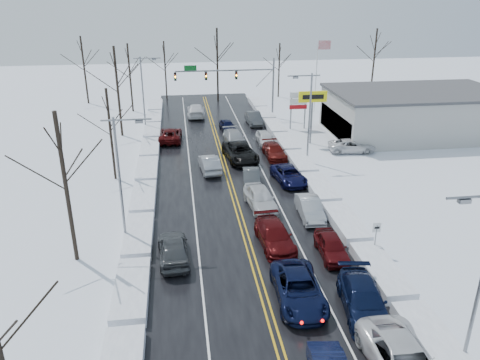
{
  "coord_description": "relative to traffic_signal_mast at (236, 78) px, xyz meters",
  "views": [
    {
      "loc": [
        -4.4,
        -33.74,
        16.66
      ],
      "look_at": [
        0.2,
        0.12,
        2.5
      ],
      "focal_mm": 35.0,
      "sensor_mm": 36.0,
      "label": 1
    }
  ],
  "objects": [
    {
      "name": "ground",
      "position": [
        -3.45,
        -27.99,
        -5.48
      ],
      "size": [
        160.0,
        160.0,
        0.0
      ],
      "primitive_type": "plane",
      "color": "silver",
      "rests_on": "ground"
    },
    {
      "name": "road_surface",
      "position": [
        -3.45,
        -25.99,
        -5.47
      ],
      "size": [
        14.0,
        84.0,
        0.01
      ],
      "primitive_type": "cube",
      "color": "black",
      "rests_on": "ground"
    },
    {
      "name": "snow_bank_left",
      "position": [
        -11.05,
        -25.99,
        -5.48
      ],
      "size": [
        1.95,
        72.0,
        0.7
      ],
      "primitive_type": "cube",
      "color": "white",
      "rests_on": "ground"
    },
    {
      "name": "snow_bank_right",
      "position": [
        4.15,
        -25.99,
        -5.48
      ],
      "size": [
        1.95,
        72.0,
        0.7
      ],
      "primitive_type": "cube",
      "color": "white",
      "rests_on": "ground"
    },
    {
      "name": "traffic_signal_mast",
      "position": [
        0.0,
        0.0,
        0.0
      ],
      "size": [
        13.28,
        0.39,
        8.0
      ],
      "color": "slate",
      "rests_on": "ground"
    },
    {
      "name": "tires_plus_sign",
      "position": [
        7.05,
        -12.0,
        -0.49
      ],
      "size": [
        3.2,
        0.34,
        6.0
      ],
      "color": "slate",
      "rests_on": "ground"
    },
    {
      "name": "used_vehicles_sign",
      "position": [
        7.05,
        -5.99,
        -2.16
      ],
      "size": [
        2.2,
        0.22,
        4.65
      ],
      "color": "slate",
      "rests_on": "ground"
    },
    {
      "name": "speed_limit_sign",
      "position": [
        4.75,
        -35.99,
        -3.84
      ],
      "size": [
        0.55,
        0.09,
        2.35
      ],
      "color": "slate",
      "rests_on": "ground"
    },
    {
      "name": "flagpole",
      "position": [
        11.72,
        2.01,
        0.45
      ],
      "size": [
        1.87,
        1.2,
        10.0
      ],
      "color": "silver",
      "rests_on": "ground"
    },
    {
      "name": "dealership_building",
      "position": [
        20.53,
        -9.99,
        -2.82
      ],
      "size": [
        20.4,
        12.4,
        5.3
      ],
      "color": "#A4A49F",
      "rests_on": "ground"
    },
    {
      "name": "streetlight_se",
      "position": [
        4.85,
        -45.99,
        -0.17
      ],
      "size": [
        3.2,
        0.25,
        9.0
      ],
      "color": "slate",
      "rests_on": "ground"
    },
    {
      "name": "streetlight_ne",
      "position": [
        4.85,
        -17.99,
        -0.17
      ],
      "size": [
        3.2,
        0.25,
        9.0
      ],
      "color": "slate",
      "rests_on": "ground"
    },
    {
      "name": "streetlight_sw",
      "position": [
        -11.74,
        -31.99,
        -0.17
      ],
      "size": [
        3.2,
        0.25,
        9.0
      ],
      "color": "slate",
      "rests_on": "ground"
    },
    {
      "name": "streetlight_nw",
      "position": [
        -11.74,
        -3.99,
        -0.17
      ],
      "size": [
        3.2,
        0.25,
        9.0
      ],
      "color": "slate",
      "rests_on": "ground"
    },
    {
      "name": "tree_left_b",
      "position": [
        -14.95,
        -33.99,
        1.51
      ],
      "size": [
        4.0,
        4.0,
        10.0
      ],
      "color": "#2D231C",
      "rests_on": "ground"
    },
    {
      "name": "tree_left_c",
      "position": [
        -13.95,
        -19.99,
        0.46
      ],
      "size": [
        3.4,
        3.4,
        8.5
      ],
      "color": "#2D231C",
      "rests_on": "ground"
    },
    {
      "name": "tree_left_d",
      "position": [
        -14.65,
        -5.99,
        1.86
      ],
      "size": [
        4.2,
        4.2,
        10.5
      ],
      "color": "#2D231C",
      "rests_on": "ground"
    },
    {
      "name": "tree_left_e",
      "position": [
        -14.25,
        6.01,
        1.16
      ],
      "size": [
        3.8,
        3.8,
        9.5
      ],
      "color": "#2D231C",
      "rests_on": "ground"
    },
    {
      "name": "tree_far_a",
      "position": [
        -21.45,
        12.01,
        1.51
      ],
      "size": [
        4.0,
        4.0,
        10.0
      ],
      "color": "#2D231C",
      "rests_on": "ground"
    },
    {
      "name": "tree_far_b",
      "position": [
        -9.45,
        13.01,
        0.81
      ],
      "size": [
        3.6,
        3.6,
        9.0
      ],
      "color": "#2D231C",
      "rests_on": "ground"
    },
    {
      "name": "tree_far_c",
      "position": [
        -1.45,
        11.01,
        2.21
      ],
      "size": [
        4.4,
        4.4,
        11.0
      ],
      "color": "#2D231C",
      "rests_on": "ground"
    },
    {
      "name": "tree_far_d",
      "position": [
        8.55,
        12.51,
        0.46
      ],
      "size": [
        3.4,
        3.4,
        8.5
      ],
      "color": "#2D231C",
      "rests_on": "ground"
    },
    {
      "name": "tree_far_e",
      "position": [
        24.55,
        13.01,
        1.86
      ],
      "size": [
        4.2,
        4.2,
        10.5
      ],
      "color": "#2D231C",
      "rests_on": "ground"
    },
    {
      "name": "queued_car_2",
      "position": [
        -1.57,
        -40.24,
        -5.48
      ],
      "size": [
        2.79,
        5.72,
        1.56
      ],
      "primitive_type": "imported",
      "rotation": [
        0.0,
        0.0,
        -0.04
      ],
      "color": "black",
      "rests_on": "ground"
    },
    {
      "name": "queued_car_3",
      "position": [
        -1.66,
        -33.99,
        -5.48
      ],
      "size": [
        2.45,
        5.36,
        1.52
      ],
      "primitive_type": "imported",
      "rotation": [
        0.0,
        0.0,
        0.06
      ],
      "color": "#47090A",
      "rests_on": "ground"
    },
    {
      "name": "queued_car_4",
      "position": [
        -1.58,
        -27.92,
        -5.48
      ],
      "size": [
        2.5,
        5.18,
        1.71
      ],
      "primitive_type": "imported",
      "rotation": [
        0.0,
        0.0,
        0.1
      ],
      "color": "silver",
      "rests_on": "ground"
    },
    {
      "name": "queued_car_5",
      "position": [
        -1.57,
        -23.16,
        -5.48
      ],
      "size": [
        1.9,
        4.33,
        1.38
      ],
      "primitive_type": "imported",
      "rotation": [
        0.0,
        0.0,
        -0.11
      ],
      "color": "#3F4244",
      "rests_on": "ground"
    },
    {
      "name": "queued_car_6",
      "position": [
        -1.66,
        -16.54,
        -5.48
      ],
      "size": [
        3.55,
        6.48,
        1.72
      ],
      "primitive_type": "imported",
      "rotation": [
        0.0,
        0.0,
        0.11
      ],
      "color": "black",
      "rests_on": "ground"
    },
    {
      "name": "queued_car_7",
      "position": [
        -1.62,
        -11.22,
        -5.48
      ],
      "size": [
        2.58,
        5.38,
        1.51
      ],
      "primitive_type": "imported",
      "rotation": [
        0.0,
        0.0,
        0.09
      ],
      "color": "#989B9F",
      "rests_on": "ground"
    },
    {
      "name": "queued_car_8",
      "position": [
        -1.83,
        -5.79,
        -5.48
      ],
      "size": [
        2.07,
        4.1,
        1.34
      ],
      "primitive_type": "imported",
      "rotation": [
        0.0,
        0.0,
        0.13
      ],
      "color": "black",
      "rests_on": "ground"
    },
    {
      "name": "queued_car_11",
      "position": [
        1.7,
        -41.72,
        -5.48
      ],
      "size": [
        2.99,
        5.77,
        1.6
      ],
      "primitive_type": "imported",
      "rotation": [
        0.0,
        0.0,
        -0.14
      ],
      "color": "black",
      "rests_on": "ground"
    },
    {
      "name": "queued_car_12",
      "position": [
        1.82,
        -35.84,
        -5.48
      ],
      "size": [
        1.82,
        4.25,
        1.43
      ],
      "primitive_type": "imported",
      "rotation": [
        0.0,
        0.0,
        -0.03
      ],
      "color": "#45090B",
      "rests_on": "ground"
    },
    {
      "name": "queued_car_13",
      "position": [
        1.94,
        -30.1,
        -5.48
      ],
      "size": [
        1.77,
        4.59,
        1.49
      ],
      "primitive_type": "imported",
      "rotation": [
        0.0,
        0.0,
        -0.04
      ],
      "color": "#A7AAAF",
      "rests_on": "ground"
    },
    {
      "name": "queued_car_14",
      "position": [
        1.94,
        -22.97,
        -5.48
      ],
      "size": [
        2.92,
        5.26,
        1.39
      ],
      "primitive_type": "imported",
      "rotation": [
        0.0,
        0.0,
        0.13
      ],
      "color": "black",
      "rests_on": "ground"
    },
    {
      "name": "queued_car_15",
      "position": [
        1.98,
        -16.22,
        -5.48
      ],
      "size": [
        2.11,
        4.89,
        1.4
      ],
      "primitive_type": "imported",
      "rotation": [
        0.0,
        0.0,
        0.03
      ],
      "color": "#4E0D0A",
      "rests_on": "ground"
    },
    {
      "name": "queued_car_16",
      "position": [
        1.83,
        -11.65,
        -5.48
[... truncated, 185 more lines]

